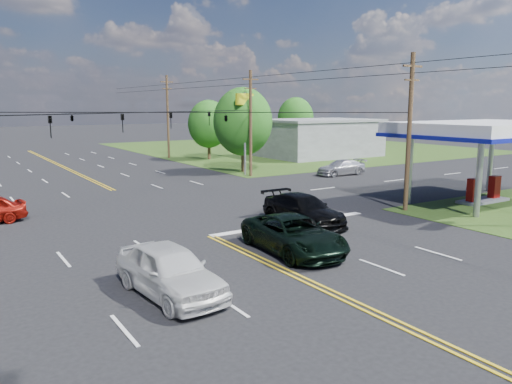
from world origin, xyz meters
TOP-DOWN VIEW (x-y plane):
  - ground at (0.00, 12.00)m, footprint 280.00×280.00m
  - grass_ne at (35.00, 44.00)m, footprint 46.00×48.00m
  - stop_bar at (5.00, 4.00)m, footprint 10.00×0.50m
  - retail_ne at (30.00, 32.00)m, footprint 14.00×10.00m
  - gas_canopy at (19.50, 2.00)m, footprint 12.20×8.20m
  - pole_se at (13.00, 3.00)m, footprint 1.60×0.28m
  - pole_ne at (13.00, 21.00)m, footprint 1.60×0.28m
  - pole_right_far at (13.00, 40.00)m, footprint 1.60×0.28m
  - span_wire_signals at (0.00, 12.00)m, footprint 26.00×18.00m
  - power_lines at (0.00, 10.00)m, footprint 26.04×100.00m
  - tree_right_a at (14.00, 24.00)m, footprint 5.70×5.70m
  - tree_right_b at (16.50, 36.00)m, footprint 4.94×4.94m
  - tree_far_r at (34.00, 42.00)m, footprint 5.32×5.32m
  - pickup_dkgreen at (1.83, -0.39)m, footprint 3.12×5.99m
  - suv_black at (5.41, 3.50)m, footprint 2.31×5.64m
  - pickup_white at (-4.78, -2.17)m, footprint 2.54×5.36m
  - sedan_far at (20.54, 17.15)m, footprint 5.00×2.27m
  - polesign_ne at (13.00, 22.00)m, footprint 2.09×0.69m

SIDE VIEW (x-z plane):
  - ground at x=0.00m, z-range 0.00..0.00m
  - grass_ne at x=35.00m, z-range -0.01..0.01m
  - stop_bar at x=5.00m, z-range -0.01..0.01m
  - sedan_far at x=20.54m, z-range 0.00..1.42m
  - pickup_dkgreen at x=1.83m, z-range 0.00..1.61m
  - suv_black at x=5.41m, z-range 0.00..1.63m
  - pickup_white at x=-4.78m, z-range 0.00..1.77m
  - retail_ne at x=30.00m, z-range 0.00..4.40m
  - tree_right_b at x=16.50m, z-range 0.68..7.76m
  - tree_far_r at x=34.00m, z-range 0.73..8.36m
  - gas_canopy at x=19.50m, z-range 2.04..7.39m
  - tree_right_a at x=14.00m, z-range 0.78..8.96m
  - pole_se at x=13.00m, z-range 0.17..9.67m
  - pole_ne at x=13.00m, z-range 0.17..9.67m
  - pole_right_far at x=13.00m, z-range 0.17..10.17m
  - polesign_ne at x=13.00m, z-range 2.04..9.61m
  - span_wire_signals at x=0.00m, z-range 5.43..6.56m
  - power_lines at x=0.00m, z-range 8.28..8.92m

